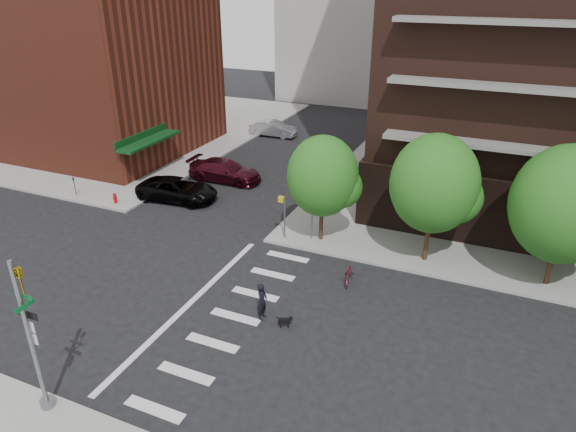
% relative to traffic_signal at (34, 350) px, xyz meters
% --- Properties ---
extents(ground, '(120.00, 120.00, 0.00)m').
position_rel_traffic_signal_xyz_m(ground, '(0.47, 7.49, -2.70)').
color(ground, black).
rests_on(ground, ground).
extents(sidewalk_nw, '(31.00, 33.00, 0.15)m').
position_rel_traffic_signal_xyz_m(sidewalk_nw, '(-24.03, 30.99, -2.62)').
color(sidewalk_nw, gray).
rests_on(sidewalk_nw, ground).
extents(crosswalk, '(3.85, 13.00, 0.01)m').
position_rel_traffic_signal_xyz_m(crosswalk, '(2.68, 7.49, -2.69)').
color(crosswalk, silver).
rests_on(crosswalk, ground).
extents(midrise_nw, '(21.40, 15.50, 20.00)m').
position_rel_traffic_signal_xyz_m(midrise_nw, '(-21.53, 25.49, 7.45)').
color(midrise_nw, maroon).
rests_on(midrise_nw, sidewalk_nw).
extents(tree_a, '(4.00, 4.00, 5.90)m').
position_rel_traffic_signal_xyz_m(tree_a, '(4.47, 15.99, 1.35)').
color(tree_a, '#301E11').
rests_on(tree_a, sidewalk_ne).
extents(tree_b, '(4.50, 4.50, 6.65)m').
position_rel_traffic_signal_xyz_m(tree_b, '(10.47, 15.99, 1.85)').
color(tree_b, '#301E11').
rests_on(tree_b, sidewalk_ne).
extents(tree_c, '(5.00, 5.00, 6.80)m').
position_rel_traffic_signal_xyz_m(tree_c, '(16.47, 15.99, 1.75)').
color(tree_c, '#301E11').
rests_on(tree_c, sidewalk_ne).
extents(traffic_signal, '(0.90, 0.75, 6.00)m').
position_rel_traffic_signal_xyz_m(traffic_signal, '(0.00, 0.00, 0.00)').
color(traffic_signal, slate).
rests_on(traffic_signal, sidewalk_s).
extents(pedestrian_signal, '(2.18, 0.67, 2.60)m').
position_rel_traffic_signal_xyz_m(pedestrian_signal, '(2.79, 15.42, -0.84)').
color(pedestrian_signal, slate).
rests_on(pedestrian_signal, sidewalk_ne).
extents(fire_hydrant, '(0.24, 0.24, 0.73)m').
position_rel_traffic_signal_xyz_m(fire_hydrant, '(-10.03, 15.29, -2.15)').
color(fire_hydrant, '#A50C0C').
rests_on(fire_hydrant, sidewalk_nw).
extents(parking_meter, '(0.10, 0.08, 1.32)m').
position_rel_traffic_signal_xyz_m(parking_meter, '(-13.53, 15.29, -1.74)').
color(parking_meter, black).
rests_on(parking_meter, sidewalk_nw).
extents(parked_car_black, '(3.06, 5.76, 1.54)m').
position_rel_traffic_signal_xyz_m(parked_car_black, '(-6.67, 17.72, -1.93)').
color(parked_car_black, black).
rests_on(parked_car_black, ground).
extents(parked_car_maroon, '(2.43, 5.65, 1.62)m').
position_rel_traffic_signal_xyz_m(parked_car_maroon, '(-5.50, 22.20, -1.89)').
color(parked_car_maroon, '#3D0C16').
rests_on(parked_car_maroon, ground).
extents(parked_car_silver, '(1.77, 4.60, 1.49)m').
position_rel_traffic_signal_xyz_m(parked_car_silver, '(-7.19, 34.41, -1.95)').
color(parked_car_silver, '#A3A4AB').
rests_on(parked_car_silver, ground).
extents(scooter, '(0.93, 1.84, 0.92)m').
position_rel_traffic_signal_xyz_m(scooter, '(7.30, 12.40, -2.24)').
color(scooter, maroon).
rests_on(scooter, ground).
extents(dog_walker, '(0.69, 0.48, 1.80)m').
position_rel_traffic_signal_xyz_m(dog_walker, '(4.64, 7.92, -1.80)').
color(dog_walker, black).
rests_on(dog_walker, ground).
extents(dog, '(0.63, 0.39, 0.54)m').
position_rel_traffic_signal_xyz_m(dog, '(5.85, 7.72, -2.36)').
color(dog, black).
rests_on(dog, ground).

